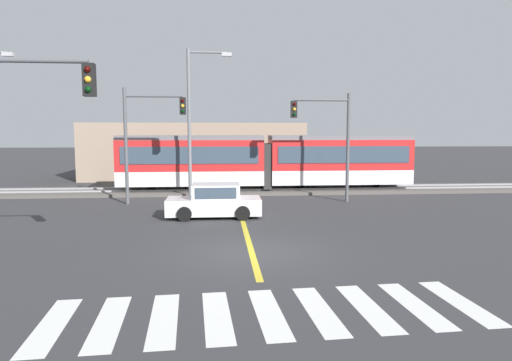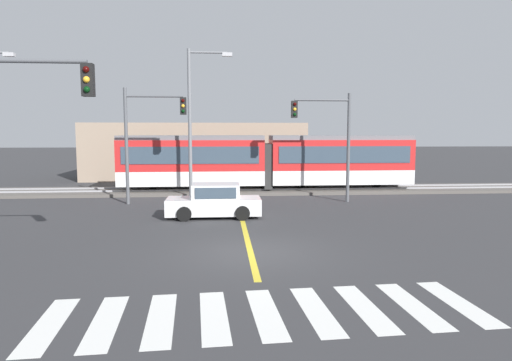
{
  "view_description": "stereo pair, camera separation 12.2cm",
  "coord_description": "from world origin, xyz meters",
  "px_view_note": "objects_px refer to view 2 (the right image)",
  "views": [
    {
      "loc": [
        -1.06,
        -14.23,
        3.85
      ],
      "look_at": [
        0.7,
        6.64,
        1.6
      ],
      "focal_mm": 32.0,
      "sensor_mm": 36.0,
      "label": 1
    },
    {
      "loc": [
        -0.94,
        -14.24,
        3.85
      ],
      "look_at": [
        0.7,
        6.64,
        1.6
      ],
      "focal_mm": 32.0,
      "sensor_mm": 36.0,
      "label": 2
    }
  ],
  "objects_px": {
    "light_rail_tram": "(267,160)",
    "traffic_light_far_left": "(146,129)",
    "traffic_light_near_left": "(5,123)",
    "street_lamp_centre": "(194,114)",
    "traffic_light_far_right": "(329,131)",
    "sedan_crossing": "(214,202)"
  },
  "relations": [
    {
      "from": "traffic_light_far_left",
      "to": "sedan_crossing",
      "type": "bearing_deg",
      "value": -49.09
    },
    {
      "from": "light_rail_tram",
      "to": "traffic_light_near_left",
      "type": "relative_size",
      "value": 2.98
    },
    {
      "from": "traffic_light_far_right",
      "to": "traffic_light_far_left",
      "type": "xyz_separation_m",
      "value": [
        -9.77,
        0.1,
        0.11
      ]
    },
    {
      "from": "light_rail_tram",
      "to": "street_lamp_centre",
      "type": "xyz_separation_m",
      "value": [
        -4.42,
        -2.69,
        2.8
      ]
    },
    {
      "from": "sedan_crossing",
      "to": "traffic_light_near_left",
      "type": "distance_m",
      "value": 9.76
    },
    {
      "from": "traffic_light_far_left",
      "to": "street_lamp_centre",
      "type": "relative_size",
      "value": 0.72
    },
    {
      "from": "sedan_crossing",
      "to": "traffic_light_near_left",
      "type": "height_order",
      "value": "traffic_light_near_left"
    },
    {
      "from": "traffic_light_far_right",
      "to": "traffic_light_near_left",
      "type": "xyz_separation_m",
      "value": [
        -11.8,
        -11.25,
        0.19
      ]
    },
    {
      "from": "traffic_light_near_left",
      "to": "traffic_light_far_right",
      "type": "bearing_deg",
      "value": 43.63
    },
    {
      "from": "sedan_crossing",
      "to": "traffic_light_far_left",
      "type": "height_order",
      "value": "traffic_light_far_left"
    },
    {
      "from": "light_rail_tram",
      "to": "street_lamp_centre",
      "type": "distance_m",
      "value": 5.89
    },
    {
      "from": "sedan_crossing",
      "to": "street_lamp_centre",
      "type": "xyz_separation_m",
      "value": [
        -1.16,
        5.91,
        4.15
      ]
    },
    {
      "from": "sedan_crossing",
      "to": "street_lamp_centre",
      "type": "bearing_deg",
      "value": 101.15
    },
    {
      "from": "traffic_light_far_right",
      "to": "traffic_light_far_left",
      "type": "distance_m",
      "value": 9.77
    },
    {
      "from": "sedan_crossing",
      "to": "traffic_light_far_left",
      "type": "distance_m",
      "value": 6.39
    },
    {
      "from": "traffic_light_far_right",
      "to": "sedan_crossing",
      "type": "bearing_deg",
      "value": -146.93
    },
    {
      "from": "light_rail_tram",
      "to": "traffic_light_far_left",
      "type": "bearing_deg",
      "value": -146.82
    },
    {
      "from": "light_rail_tram",
      "to": "traffic_light_far_left",
      "type": "distance_m",
      "value": 8.4
    },
    {
      "from": "traffic_light_near_left",
      "to": "light_rail_tram",
      "type": "bearing_deg",
      "value": 60.72
    },
    {
      "from": "light_rail_tram",
      "to": "traffic_light_far_left",
      "type": "relative_size",
      "value": 3.02
    },
    {
      "from": "traffic_light_far_left",
      "to": "street_lamp_centre",
      "type": "height_order",
      "value": "street_lamp_centre"
    },
    {
      "from": "traffic_light_far_right",
      "to": "street_lamp_centre",
      "type": "height_order",
      "value": "street_lamp_centre"
    }
  ]
}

